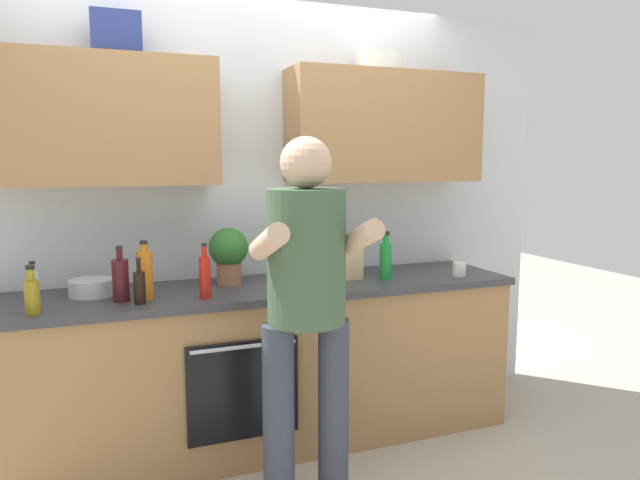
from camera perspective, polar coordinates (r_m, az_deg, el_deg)
name	(u,v)px	position (r m, az deg, el deg)	size (l,w,h in m)	color
ground_plane	(266,441)	(3.49, -5.29, -19.09)	(12.00, 12.00, 0.00)	#B2A893
back_wall_unit	(250,174)	(3.38, -6.87, 6.42)	(4.00, 0.38, 2.50)	silver
counter	(265,365)	(3.31, -5.39, -12.10)	(2.84, 0.67, 0.90)	#A37547
person_standing	(307,296)	(2.52, -1.33, -5.54)	(0.49, 0.45, 1.68)	#383D4C
bottle_wine	(121,279)	(2.96, -19.00, -3.67)	(0.08, 0.08, 0.27)	#471419
bottle_oil	(32,294)	(2.88, -26.46, -4.81)	(0.07, 0.07, 0.22)	olive
bottle_water	(34,288)	(3.02, -26.31, -4.23)	(0.05, 0.05, 0.21)	silver
bottle_juice	(145,274)	(2.98, -16.83, -3.21)	(0.08, 0.08, 0.29)	orange
bottle_soy	(139,287)	(2.88, -17.31, -4.41)	(0.05, 0.05, 0.22)	black
bottle_soda	(386,259)	(3.34, 6.47, -1.91)	(0.07, 0.07, 0.28)	#198C33
bottle_hotsauce	(205,276)	(2.92, -11.24, -3.45)	(0.06, 0.06, 0.27)	red
cup_coffee	(459,269)	(3.53, 13.52, -2.80)	(0.08, 0.08, 0.08)	white
mixing_bowl	(92,287)	(3.15, -21.50, -4.35)	(0.22, 0.22, 0.08)	silver
potted_herb	(228,252)	(3.21, -8.98, -1.17)	(0.22, 0.22, 0.31)	#9E6647
grocery_bag_bread	(340,258)	(3.35, 1.94, -1.83)	(0.22, 0.17, 0.23)	tan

